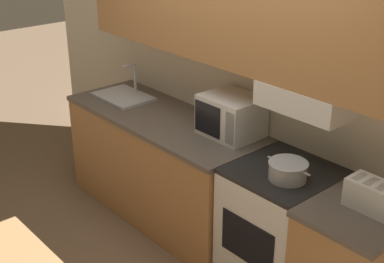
{
  "coord_description": "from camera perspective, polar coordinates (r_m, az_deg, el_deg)",
  "views": [
    {
      "loc": [
        2.53,
        -2.76,
        2.51
      ],
      "look_at": [
        0.05,
        -0.59,
        1.05
      ],
      "focal_mm": 50.0,
      "sensor_mm": 36.0,
      "label": 1
    }
  ],
  "objects": [
    {
      "name": "wall_back",
      "position": [
        3.82,
        5.65,
        8.37
      ],
      "size": [
        5.39,
        0.38,
        2.55
      ],
      "color": "silver",
      "rests_on": "ground_plane"
    },
    {
      "name": "lower_counter_main",
      "position": [
        4.45,
        -3.01,
        -3.67
      ],
      "size": [
        1.83,
        0.7,
        0.9
      ],
      "color": "#B27A47",
      "rests_on": "ground_plane"
    },
    {
      "name": "stove_range",
      "position": [
        3.7,
        9.36,
        -10.23
      ],
      "size": [
        0.63,
        0.65,
        0.9
      ],
      "color": "white",
      "rests_on": "ground_plane"
    },
    {
      "name": "microwave",
      "position": [
        3.88,
        4.21,
        1.69
      ],
      "size": [
        0.41,
        0.36,
        0.3
      ],
      "color": "white",
      "rests_on": "lower_counter_main"
    },
    {
      "name": "ground_plane",
      "position": [
        4.51,
        5.3,
        -10.02
      ],
      "size": [
        16.0,
        16.0,
        0.0
      ],
      "primitive_type": "plane",
      "color": "#7F664C"
    },
    {
      "name": "sink_basin",
      "position": [
        4.67,
        -7.34,
        3.79
      ],
      "size": [
        0.5,
        0.36,
        0.29
      ],
      "color": "#B7BABF",
      "rests_on": "lower_counter_main"
    },
    {
      "name": "cooking_pot",
      "position": [
        3.34,
        10.2,
        -4.06
      ],
      "size": [
        0.33,
        0.25,
        0.12
      ],
      "color": "#B7BABF",
      "rests_on": "stove_range"
    },
    {
      "name": "toaster",
      "position": [
        3.14,
        18.97,
        -6.62
      ],
      "size": [
        0.33,
        0.17,
        0.17
      ],
      "color": "white",
      "rests_on": "lower_counter_right_stub"
    }
  ]
}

